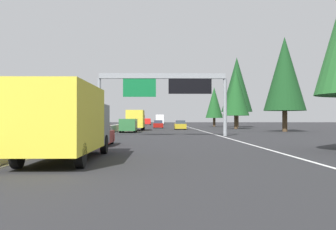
# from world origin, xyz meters

# --- Properties ---
(ground_plane) EXTENTS (320.00, 320.00, 0.00)m
(ground_plane) POSITION_xyz_m (60.00, 0.00, 0.00)
(ground_plane) COLOR #262628
(median_barrier) EXTENTS (180.00, 0.56, 0.90)m
(median_barrier) POSITION_xyz_m (80.00, 0.30, 0.45)
(median_barrier) COLOR #ADAAA3
(median_barrier) RESTS_ON ground
(shoulder_stripe_right) EXTENTS (160.00, 0.16, 0.01)m
(shoulder_stripe_right) POSITION_xyz_m (70.00, -11.52, 0.01)
(shoulder_stripe_right) COLOR silver
(shoulder_stripe_right) RESTS_ON ground
(shoulder_stripe_median) EXTENTS (160.00, 0.16, 0.01)m
(shoulder_stripe_median) POSITION_xyz_m (70.00, -0.25, 0.01)
(shoulder_stripe_median) COLOR silver
(shoulder_stripe_median) RESTS_ON ground
(sign_gantry_overhead) EXTENTS (0.50, 12.68, 6.13)m
(sign_gantry_overhead) POSITION_xyz_m (35.05, -6.04, 4.88)
(sign_gantry_overhead) COLOR gray
(sign_gantry_overhead) RESTS_ON ground
(box_truck_near_right) EXTENTS (8.50, 2.40, 2.95)m
(box_truck_near_right) POSITION_xyz_m (11.31, -1.95, 1.61)
(box_truck_near_right) COLOR gold
(box_truck_near_right) RESTS_ON ground
(sedan_near_center) EXTENTS (4.40, 1.80, 1.47)m
(sedan_near_center) POSITION_xyz_m (20.68, -1.67, 0.68)
(sedan_near_center) COLOR maroon
(sedan_near_center) RESTS_ON ground
(minivan_distant_a) EXTENTS (5.00, 1.95, 1.69)m
(minivan_distant_a) POSITION_xyz_m (46.38, -1.69, 0.95)
(minivan_distant_a) COLOR #2D6B38
(minivan_distant_a) RESTS_ON ground
(pickup_far_right) EXTENTS (5.60, 2.00, 1.86)m
(pickup_far_right) POSITION_xyz_m (114.95, -1.84, 0.91)
(pickup_far_right) COLOR red
(pickup_far_right) RESTS_ON ground
(bus_far_left) EXTENTS (11.50, 2.55, 3.10)m
(bus_far_left) POSITION_xyz_m (128.86, -5.43, 1.72)
(bus_far_left) COLOR white
(bus_far_left) RESTS_ON ground
(sedan_far_center) EXTENTS (4.40, 1.80, 1.47)m
(sedan_far_center) POSITION_xyz_m (71.29, -5.28, 0.68)
(sedan_far_center) COLOR maroon
(sedan_far_center) RESTS_ON ground
(sedan_mid_left) EXTENTS (4.40, 1.80, 1.47)m
(sedan_mid_left) POSITION_xyz_m (61.06, -8.83, 0.68)
(sedan_mid_left) COLOR #AD931E
(sedan_mid_left) RESTS_ON ground
(box_truck_distant_b) EXTENTS (8.50, 2.40, 2.95)m
(box_truck_distant_b) POSITION_xyz_m (56.06, -2.03, 1.61)
(box_truck_distant_b) COLOR gold
(box_truck_distant_b) RESTS_ON ground
(oncoming_near) EXTENTS (4.40, 1.80, 1.47)m
(oncoming_near) POSITION_xyz_m (42.95, 2.86, 0.68)
(oncoming_near) COLOR slate
(oncoming_near) RESTS_ON ground
(oncoming_far) EXTENTS (4.40, 1.80, 1.47)m
(oncoming_far) POSITION_xyz_m (62.99, 6.68, 0.68)
(oncoming_far) COLOR #1E4793
(oncoming_far) RESTS_ON ground
(conifer_right_near) EXTENTS (5.58, 5.58, 12.68)m
(conifer_right_near) POSITION_xyz_m (49.51, -22.26, 7.71)
(conifer_right_near) COLOR #4C3823
(conifer_right_near) RESTS_ON ground
(conifer_right_mid) EXTENTS (4.54, 4.54, 10.31)m
(conifer_right_mid) POSITION_xyz_m (65.31, -18.61, 6.27)
(conifer_right_mid) COLOR #4C3823
(conifer_right_mid) RESTS_ON ground
(conifer_right_far) EXTENTS (6.40, 6.40, 14.54)m
(conifer_right_far) POSITION_xyz_m (80.43, -21.57, 8.85)
(conifer_right_far) COLOR #4C3823
(conifer_right_far) RESTS_ON ground
(conifer_right_distant) EXTENTS (3.89, 3.89, 8.84)m
(conifer_right_distant) POSITION_xyz_m (87.42, -17.75, 5.36)
(conifer_right_distant) COLOR #4C3823
(conifer_right_distant) RESTS_ON ground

